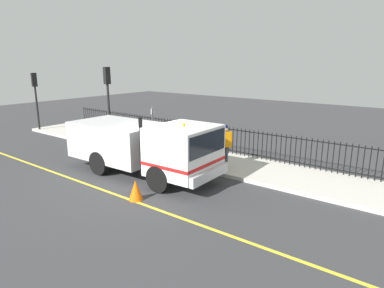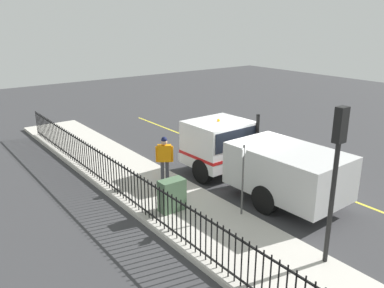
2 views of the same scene
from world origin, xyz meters
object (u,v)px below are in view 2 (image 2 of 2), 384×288
(work_truck, at_px, (251,156))
(traffic_light_near, at_px, (337,156))
(utility_cabinet, at_px, (172,195))
(street_sign, at_px, (243,172))
(worker_standing, at_px, (164,155))
(traffic_cone, at_px, (260,159))

(work_truck, relative_size, traffic_light_near, 1.65)
(work_truck, distance_m, utility_cabinet, 3.55)
(utility_cabinet, relative_size, street_sign, 0.46)
(worker_standing, bearing_deg, traffic_light_near, -51.10)
(traffic_light_near, height_order, utility_cabinet, traffic_light_near)
(worker_standing, xyz_separation_m, traffic_cone, (-4.43, 0.65, -0.91))
(street_sign, bearing_deg, utility_cabinet, -43.89)
(utility_cabinet, bearing_deg, worker_standing, -117.27)
(work_truck, height_order, traffic_cone, work_truck)
(traffic_light_near, bearing_deg, traffic_cone, 56.80)
(traffic_cone, xyz_separation_m, street_sign, (3.87, 2.93, 1.25))
(work_truck, relative_size, utility_cabinet, 6.36)
(traffic_cone, bearing_deg, worker_standing, -8.34)
(work_truck, xyz_separation_m, worker_standing, (2.45, -2.04, -0.03))
(utility_cabinet, height_order, traffic_cone, utility_cabinet)
(work_truck, distance_m, street_sign, 2.45)
(work_truck, bearing_deg, traffic_light_near, -114.18)
(street_sign, bearing_deg, work_truck, -140.81)
(traffic_light_near, distance_m, utility_cabinet, 5.47)
(worker_standing, xyz_separation_m, utility_cabinet, (1.05, 2.03, -0.58))
(traffic_light_near, distance_m, street_sign, 3.45)
(worker_standing, bearing_deg, street_sign, -46.51)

